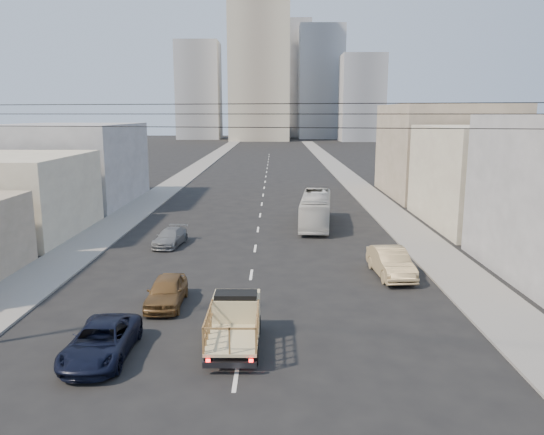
{
  "coord_description": "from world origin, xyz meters",
  "views": [
    {
      "loc": [
        1.36,
        -14.95,
        9.01
      ],
      "look_at": [
        1.19,
        13.11,
        3.5
      ],
      "focal_mm": 35.0,
      "sensor_mm": 36.0,
      "label": 1
    }
  ],
  "objects_px": {
    "flatbed_pickup": "(235,319)",
    "sedan_tan": "(391,262)",
    "sedan_grey": "(170,237)",
    "sedan_brown": "(167,291)",
    "city_bus": "(316,209)",
    "navy_pickup": "(101,342)"
  },
  "relations": [
    {
      "from": "flatbed_pickup",
      "to": "sedan_tan",
      "type": "distance_m",
      "value": 12.23
    },
    {
      "from": "sedan_tan",
      "to": "sedan_grey",
      "type": "relative_size",
      "value": 1.21
    },
    {
      "from": "sedan_brown",
      "to": "sedan_grey",
      "type": "xyz_separation_m",
      "value": [
        -2.11,
        11.69,
        -0.11
      ]
    },
    {
      "from": "flatbed_pickup",
      "to": "sedan_grey",
      "type": "xyz_separation_m",
      "value": [
        -5.7,
        16.17,
        -0.51
      ]
    },
    {
      "from": "flatbed_pickup",
      "to": "sedan_brown",
      "type": "height_order",
      "value": "flatbed_pickup"
    },
    {
      "from": "flatbed_pickup",
      "to": "city_bus",
      "type": "distance_m",
      "value": 23.43
    },
    {
      "from": "sedan_brown",
      "to": "sedan_tan",
      "type": "distance_m",
      "value": 12.59
    },
    {
      "from": "flatbed_pickup",
      "to": "sedan_brown",
      "type": "distance_m",
      "value": 5.76
    },
    {
      "from": "flatbed_pickup",
      "to": "city_bus",
      "type": "xyz_separation_m",
      "value": [
        4.9,
        22.91,
        0.24
      ]
    },
    {
      "from": "sedan_grey",
      "to": "sedan_brown",
      "type": "bearing_deg",
      "value": -72.02
    },
    {
      "from": "flatbed_pickup",
      "to": "city_bus",
      "type": "height_order",
      "value": "city_bus"
    },
    {
      "from": "flatbed_pickup",
      "to": "sedan_tan",
      "type": "height_order",
      "value": "flatbed_pickup"
    },
    {
      "from": "sedan_grey",
      "to": "city_bus",
      "type": "bearing_deg",
      "value": 40.21
    },
    {
      "from": "city_bus",
      "to": "flatbed_pickup",
      "type": "bearing_deg",
      "value": -95.96
    },
    {
      "from": "city_bus",
      "to": "sedan_tan",
      "type": "height_order",
      "value": "city_bus"
    },
    {
      "from": "flatbed_pickup",
      "to": "sedan_tan",
      "type": "bearing_deg",
      "value": 48.54
    },
    {
      "from": "sedan_grey",
      "to": "sedan_tan",
      "type": "bearing_deg",
      "value": -19.16
    },
    {
      "from": "city_bus",
      "to": "sedan_brown",
      "type": "relative_size",
      "value": 2.36
    },
    {
      "from": "city_bus",
      "to": "sedan_brown",
      "type": "xyz_separation_m",
      "value": [
        -8.49,
        -18.42,
        -0.64
      ]
    },
    {
      "from": "sedan_grey",
      "to": "navy_pickup",
      "type": "bearing_deg",
      "value": -79.64
    },
    {
      "from": "sedan_brown",
      "to": "sedan_grey",
      "type": "distance_m",
      "value": 11.88
    },
    {
      "from": "sedan_brown",
      "to": "flatbed_pickup",
      "type": "bearing_deg",
      "value": -51.91
    }
  ]
}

